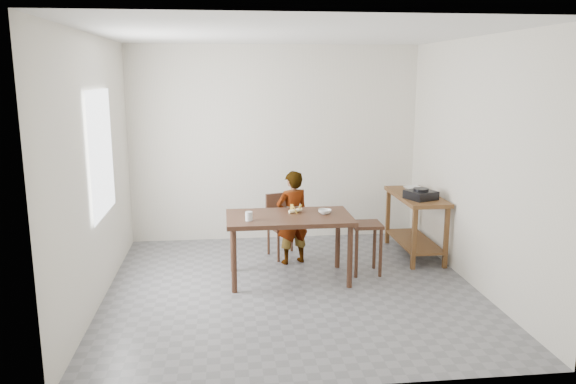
{
  "coord_description": "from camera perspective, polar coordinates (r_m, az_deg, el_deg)",
  "views": [
    {
      "loc": [
        -0.71,
        -5.75,
        2.3
      ],
      "look_at": [
        0.0,
        0.4,
        1.0
      ],
      "focal_mm": 35.0,
      "sensor_mm": 36.0,
      "label": 1
    }
  ],
  "objects": [
    {
      "name": "floor",
      "position": [
        6.24,
        0.43,
        -9.96
      ],
      "size": [
        4.0,
        4.0,
        0.04
      ],
      "primitive_type": "cube",
      "color": "slate",
      "rests_on": "ground"
    },
    {
      "name": "dining_table",
      "position": [
        6.39,
        0.1,
        -5.68
      ],
      "size": [
        1.4,
        0.8,
        0.75
      ],
      "primitive_type": null,
      "color": "#3E2417",
      "rests_on": "floor"
    },
    {
      "name": "child",
      "position": [
        6.88,
        0.45,
        -2.61
      ],
      "size": [
        0.49,
        0.41,
        1.16
      ],
      "primitive_type": "imported",
      "rotation": [
        0.0,
        0.0,
        3.49
      ],
      "color": "white",
      "rests_on": "floor"
    },
    {
      "name": "wall_front",
      "position": [
        3.92,
        4.07,
        -2.23
      ],
      "size": [
        4.0,
        0.04,
        2.7
      ],
      "primitive_type": "cube",
      "color": "silver",
      "rests_on": "ground"
    },
    {
      "name": "small_bowl",
      "position": [
        6.39,
        3.76,
        -2.0
      ],
      "size": [
        0.18,
        0.18,
        0.05
      ],
      "primitive_type": "imported",
      "rotation": [
        0.0,
        0.0,
        -0.23
      ],
      "color": "silver",
      "rests_on": "dining_table"
    },
    {
      "name": "dining_chair",
      "position": [
        7.17,
        -0.28,
        -3.5
      ],
      "size": [
        0.48,
        0.48,
        0.8
      ],
      "primitive_type": null,
      "rotation": [
        0.0,
        0.0,
        0.3
      ],
      "color": "#3E2417",
      "rests_on": "floor"
    },
    {
      "name": "wall_left",
      "position": [
        5.98,
        -19.17,
        2.04
      ],
      "size": [
        0.04,
        4.0,
        2.7
      ],
      "primitive_type": "cube",
      "color": "silver",
      "rests_on": "ground"
    },
    {
      "name": "ceiling",
      "position": [
        5.81,
        0.47,
        16.0
      ],
      "size": [
        4.0,
        4.0,
        0.04
      ],
      "primitive_type": "cube",
      "color": "white",
      "rests_on": "wall_back"
    },
    {
      "name": "wall_back",
      "position": [
        7.86,
        -1.36,
        4.92
      ],
      "size": [
        4.0,
        0.04,
        2.7
      ],
      "primitive_type": "cube",
      "color": "silver",
      "rests_on": "ground"
    },
    {
      "name": "serving_bowl",
      "position": [
        7.53,
        12.58,
        0.31
      ],
      "size": [
        0.26,
        0.26,
        0.06
      ],
      "primitive_type": "imported",
      "rotation": [
        0.0,
        0.0,
        0.11
      ],
      "color": "silver",
      "rests_on": "prep_counter"
    },
    {
      "name": "window_pane",
      "position": [
        6.14,
        -18.41,
        3.75
      ],
      "size": [
        0.02,
        1.1,
        1.3
      ],
      "primitive_type": "cube",
      "color": "silver",
      "rests_on": "wall_left"
    },
    {
      "name": "prep_counter",
      "position": [
        7.42,
        12.78,
        -3.27
      ],
      "size": [
        0.5,
        1.2,
        0.8
      ],
      "primitive_type": null,
      "color": "brown",
      "rests_on": "floor"
    },
    {
      "name": "wall_right",
      "position": [
        6.44,
        18.61,
        2.75
      ],
      "size": [
        0.04,
        4.0,
        2.7
      ],
      "primitive_type": "cube",
      "color": "silver",
      "rests_on": "ground"
    },
    {
      "name": "stool",
      "position": [
        6.67,
        7.89,
        -5.66
      ],
      "size": [
        0.35,
        0.35,
        0.61
      ],
      "primitive_type": null,
      "rotation": [
        0.0,
        0.0,
        -0.02
      ],
      "color": "#3E2417",
      "rests_on": "floor"
    },
    {
      "name": "banana",
      "position": [
        6.41,
        0.76,
        -1.85
      ],
      "size": [
        0.22,
        0.18,
        0.06
      ],
      "primitive_type": null,
      "rotation": [
        0.0,
        0.0,
        0.34
      ],
      "color": "#F3C047",
      "rests_on": "dining_table"
    },
    {
      "name": "gas_burner",
      "position": [
        7.07,
        13.34,
        -0.29
      ],
      "size": [
        0.41,
        0.41,
        0.1
      ],
      "primitive_type": "cube",
      "rotation": [
        0.0,
        0.0,
        0.38
      ],
      "color": "black",
      "rests_on": "prep_counter"
    },
    {
      "name": "glass_tumbler",
      "position": [
        6.08,
        -4.0,
        -2.46
      ],
      "size": [
        0.1,
        0.1,
        0.1
      ],
      "primitive_type": "cylinder",
      "rotation": [
        0.0,
        0.0,
        -0.41
      ],
      "color": "silver",
      "rests_on": "dining_table"
    }
  ]
}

